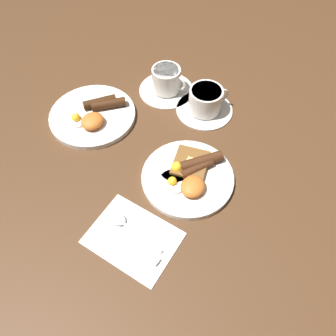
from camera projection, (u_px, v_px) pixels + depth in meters
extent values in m
plane|color=#4C301C|center=(187.00, 179.00, 0.82)|extent=(3.00, 3.00, 0.00)
cylinder|color=silver|center=(188.00, 178.00, 0.82)|extent=(0.23, 0.23, 0.01)
cylinder|color=white|center=(173.00, 182.00, 0.80)|extent=(0.07, 0.07, 0.01)
sphere|color=yellow|center=(172.00, 181.00, 0.79)|extent=(0.02, 0.02, 0.02)
cylinder|color=white|center=(176.00, 169.00, 0.82)|extent=(0.08, 0.08, 0.01)
sphere|color=yellow|center=(177.00, 166.00, 0.81)|extent=(0.03, 0.03, 0.03)
ellipsoid|color=orange|center=(193.00, 187.00, 0.78)|extent=(0.06, 0.06, 0.03)
cylinder|color=#462513|center=(201.00, 161.00, 0.82)|extent=(0.11, 0.09, 0.03)
cylinder|color=#452513|center=(197.00, 168.00, 0.81)|extent=(0.09, 0.06, 0.02)
cube|color=brown|center=(190.00, 163.00, 0.82)|extent=(0.11, 0.11, 0.01)
cube|color=#F4E072|center=(191.00, 161.00, 0.82)|extent=(0.02, 0.02, 0.01)
cylinder|color=silver|center=(93.00, 115.00, 0.94)|extent=(0.25, 0.25, 0.01)
cylinder|color=white|center=(76.00, 120.00, 0.92)|extent=(0.06, 0.06, 0.01)
sphere|color=yellow|center=(76.00, 118.00, 0.91)|extent=(0.02, 0.02, 0.02)
ellipsoid|color=orange|center=(92.00, 121.00, 0.90)|extent=(0.07, 0.06, 0.03)
cylinder|color=#3B200E|center=(109.00, 104.00, 0.94)|extent=(0.09, 0.09, 0.03)
cylinder|color=#361D0B|center=(100.00, 102.00, 0.94)|extent=(0.09, 0.08, 0.03)
cylinder|color=silver|center=(204.00, 109.00, 0.96)|extent=(0.16, 0.16, 0.01)
cylinder|color=silver|center=(205.00, 100.00, 0.93)|extent=(0.10, 0.10, 0.07)
cylinder|color=#56331E|center=(207.00, 91.00, 0.90)|extent=(0.08, 0.08, 0.00)
torus|color=silver|center=(221.00, 95.00, 0.93)|extent=(0.04, 0.03, 0.05)
cylinder|color=silver|center=(166.00, 90.00, 1.01)|extent=(0.17, 0.17, 0.01)
cylinder|color=silver|center=(166.00, 79.00, 0.98)|extent=(0.09, 0.09, 0.07)
cylinder|color=#56331E|center=(166.00, 70.00, 0.95)|extent=(0.08, 0.08, 0.00)
torus|color=silver|center=(179.00, 83.00, 0.96)|extent=(0.01, 0.05, 0.05)
cube|color=white|center=(133.00, 238.00, 0.73)|extent=(0.15, 0.20, 0.01)
cube|color=silver|center=(117.00, 232.00, 0.73)|extent=(0.02, 0.09, 0.00)
cube|color=#9E9EA3|center=(145.00, 253.00, 0.71)|extent=(0.02, 0.07, 0.01)
ellipsoid|color=silver|center=(118.00, 219.00, 0.75)|extent=(0.03, 0.05, 0.01)
cube|color=silver|center=(143.00, 238.00, 0.72)|extent=(0.01, 0.11, 0.00)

